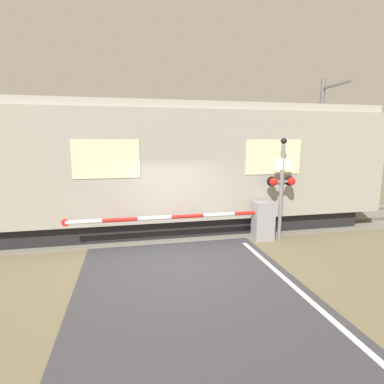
{
  "coord_description": "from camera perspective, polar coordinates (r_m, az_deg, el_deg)",
  "views": [
    {
      "loc": [
        -1.18,
        -6.96,
        3.01
      ],
      "look_at": [
        0.71,
        1.86,
        1.46
      ],
      "focal_mm": 28.0,
      "sensor_mm": 36.0,
      "label": 1
    }
  ],
  "objects": [
    {
      "name": "catenary_pole",
      "position": [
        15.1,
        23.2,
        8.95
      ],
      "size": [
        0.2,
        1.9,
        5.72
      ],
      "color": "slate",
      "rests_on": "ground_plane"
    },
    {
      "name": "ground_plane",
      "position": [
        7.67,
        -2.31,
        -13.37
      ],
      "size": [
        80.0,
        80.0,
        0.0
      ],
      "primitive_type": "plane",
      "color": "#6B6047"
    },
    {
      "name": "track_bed",
      "position": [
        10.51,
        -5.17,
        -6.8
      ],
      "size": [
        36.0,
        3.2,
        0.13
      ],
      "color": "slate",
      "rests_on": "ground_plane"
    },
    {
      "name": "signal_post",
      "position": [
        9.42,
        16.74,
        1.76
      ],
      "size": [
        0.89,
        0.26,
        3.09
      ],
      "color": "gray",
      "rests_on": "ground_plane"
    },
    {
      "name": "train",
      "position": [
        10.06,
        -15.38,
        4.37
      ],
      "size": [
        18.14,
        2.89,
        4.16
      ],
      "color": "black",
      "rests_on": "ground_plane"
    },
    {
      "name": "crossing_barrier",
      "position": [
        9.23,
        10.5,
        -5.28
      ],
      "size": [
        6.07,
        0.44,
        1.19
      ],
      "color": "gray",
      "rests_on": "ground_plane"
    }
  ]
}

